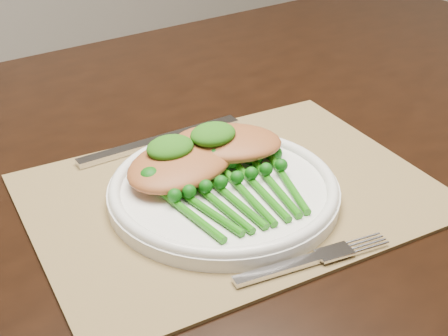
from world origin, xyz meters
TOP-DOWN VIEW (x-y plane):
  - placemat at (-0.17, -0.06)m, footprint 0.50×0.40m
  - dinner_plate at (-0.19, -0.06)m, footprint 0.26×0.26m
  - knife at (-0.19, 0.09)m, footprint 0.23×0.04m
  - fork at (-0.18, -0.21)m, footprint 0.17×0.06m
  - chicken_fillet_left at (-0.21, -0.01)m, footprint 0.17×0.13m
  - chicken_fillet_right at (-0.14, -0.01)m, footprint 0.16×0.15m
  - pesto_dollop_left at (-0.21, 0.00)m, footprint 0.06×0.05m
  - pesto_dollop_right at (-0.16, -0.01)m, footprint 0.06×0.05m
  - broccolini_bundle at (-0.19, -0.09)m, footprint 0.17×0.19m

SIDE VIEW (x-z plane):
  - placemat at x=-0.17m, z-range 0.75..0.75m
  - fork at x=-0.18m, z-range 0.76..0.76m
  - knife at x=-0.19m, z-range 0.75..0.76m
  - dinner_plate at x=-0.19m, z-range 0.75..0.78m
  - broccolini_bundle at x=-0.19m, z-range 0.76..0.79m
  - chicken_fillet_left at x=-0.21m, z-range 0.77..0.80m
  - chicken_fillet_right at x=-0.14m, z-range 0.78..0.80m
  - pesto_dollop_left at x=-0.21m, z-range 0.79..0.81m
  - pesto_dollop_right at x=-0.16m, z-range 0.79..0.82m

